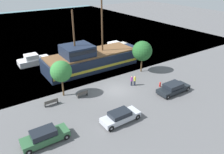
{
  "coord_description": "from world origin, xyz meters",
  "views": [
    {
      "loc": [
        -16.09,
        -22.6,
        15.42
      ],
      "look_at": [
        0.47,
        2.0,
        1.2
      ],
      "focal_mm": 35.0,
      "sensor_mm": 36.0,
      "label": 1
    }
  ],
  "objects_px": {
    "parked_car_curb_mid": "(45,136)",
    "fire_hydrant": "(160,84)",
    "bench_promenade_east": "(51,102)",
    "pirate_ship": "(90,59)",
    "pedestrian_walking_far": "(132,81)",
    "parked_car_curb_rear": "(120,116)",
    "moored_boat_outer": "(115,46)",
    "parked_car_curb_front": "(173,88)",
    "bench_promenade_west": "(83,94)",
    "pedestrian_walking_near": "(135,81)",
    "moored_boat_dockside": "(34,60)"
  },
  "relations": [
    {
      "from": "fire_hydrant",
      "to": "bench_promenade_east",
      "type": "height_order",
      "value": "bench_promenade_east"
    },
    {
      "from": "parked_car_curb_mid",
      "to": "pedestrian_walking_near",
      "type": "bearing_deg",
      "value": 16.73
    },
    {
      "from": "fire_hydrant",
      "to": "pirate_ship",
      "type": "bearing_deg",
      "value": 113.07
    },
    {
      "from": "pirate_ship",
      "to": "parked_car_curb_mid",
      "type": "relative_size",
      "value": 3.8
    },
    {
      "from": "moored_boat_outer",
      "to": "pedestrian_walking_near",
      "type": "bearing_deg",
      "value": -115.47
    },
    {
      "from": "pirate_ship",
      "to": "pedestrian_walking_far",
      "type": "relative_size",
      "value": 11.49
    },
    {
      "from": "parked_car_curb_mid",
      "to": "bench_promenade_west",
      "type": "distance_m",
      "value": 9.32
    },
    {
      "from": "moored_boat_dockside",
      "to": "moored_boat_outer",
      "type": "bearing_deg",
      "value": -2.06
    },
    {
      "from": "parked_car_curb_front",
      "to": "pedestrian_walking_near",
      "type": "bearing_deg",
      "value": 123.69
    },
    {
      "from": "moored_boat_dockside",
      "to": "moored_boat_outer",
      "type": "height_order",
      "value": "moored_boat_dockside"
    },
    {
      "from": "parked_car_curb_mid",
      "to": "bench_promenade_east",
      "type": "height_order",
      "value": "parked_car_curb_mid"
    },
    {
      "from": "moored_boat_outer",
      "to": "bench_promenade_west",
      "type": "relative_size",
      "value": 3.95
    },
    {
      "from": "pedestrian_walking_far",
      "to": "bench_promenade_west",
      "type": "bearing_deg",
      "value": 171.77
    },
    {
      "from": "parked_car_curb_rear",
      "to": "pedestrian_walking_near",
      "type": "distance_m",
      "value": 9.21
    },
    {
      "from": "moored_boat_dockside",
      "to": "pedestrian_walking_far",
      "type": "distance_m",
      "value": 19.53
    },
    {
      "from": "moored_boat_outer",
      "to": "pedestrian_walking_far",
      "type": "bearing_deg",
      "value": -116.92
    },
    {
      "from": "moored_boat_outer",
      "to": "parked_car_curb_mid",
      "type": "xyz_separation_m",
      "value": [
        -23.11,
        -21.14,
        0.2
      ]
    },
    {
      "from": "parked_car_curb_mid",
      "to": "moored_boat_dockside",
      "type": "bearing_deg",
      "value": 76.77
    },
    {
      "from": "moored_boat_dockside",
      "to": "pedestrian_walking_far",
      "type": "bearing_deg",
      "value": -60.2
    },
    {
      "from": "moored_boat_outer",
      "to": "bench_promenade_east",
      "type": "bearing_deg",
      "value": -143.7
    },
    {
      "from": "pedestrian_walking_near",
      "to": "moored_boat_outer",
      "type": "bearing_deg",
      "value": 64.53
    },
    {
      "from": "pirate_ship",
      "to": "fire_hydrant",
      "type": "distance_m",
      "value": 13.25
    },
    {
      "from": "parked_car_curb_rear",
      "to": "pedestrian_walking_far",
      "type": "bearing_deg",
      "value": 43.44
    },
    {
      "from": "parked_car_curb_front",
      "to": "parked_car_curb_mid",
      "type": "relative_size",
      "value": 1.07
    },
    {
      "from": "pirate_ship",
      "to": "pedestrian_walking_near",
      "type": "xyz_separation_m",
      "value": [
        2.29,
        -9.67,
        -0.91
      ]
    },
    {
      "from": "pirate_ship",
      "to": "moored_boat_dockside",
      "type": "distance_m",
      "value": 10.9
    },
    {
      "from": "bench_promenade_east",
      "to": "pedestrian_walking_near",
      "type": "relative_size",
      "value": 1.13
    },
    {
      "from": "moored_boat_outer",
      "to": "parked_car_curb_mid",
      "type": "bearing_deg",
      "value": -137.55
    },
    {
      "from": "parked_car_curb_front",
      "to": "bench_promenade_west",
      "type": "xyz_separation_m",
      "value": [
        -11.2,
        6.1,
        -0.29
      ]
    },
    {
      "from": "pirate_ship",
      "to": "bench_promenade_east",
      "type": "relative_size",
      "value": 9.95
    },
    {
      "from": "bench_promenade_east",
      "to": "pedestrian_walking_far",
      "type": "xyz_separation_m",
      "value": [
        11.95,
        -1.44,
        0.33
      ]
    },
    {
      "from": "parked_car_curb_mid",
      "to": "fire_hydrant",
      "type": "bearing_deg",
      "value": 6.65
    },
    {
      "from": "parked_car_curb_mid",
      "to": "pedestrian_walking_far",
      "type": "distance_m",
      "value": 15.6
    },
    {
      "from": "moored_boat_outer",
      "to": "parked_car_curb_mid",
      "type": "distance_m",
      "value": 31.32
    },
    {
      "from": "pedestrian_walking_far",
      "to": "bench_promenade_east",
      "type": "bearing_deg",
      "value": 173.12
    },
    {
      "from": "moored_boat_dockside",
      "to": "parked_car_curb_mid",
      "type": "bearing_deg",
      "value": -103.23
    },
    {
      "from": "fire_hydrant",
      "to": "pedestrian_walking_far",
      "type": "relative_size",
      "value": 0.5
    },
    {
      "from": "moored_boat_dockside",
      "to": "parked_car_curb_rear",
      "type": "bearing_deg",
      "value": -82.39
    },
    {
      "from": "parked_car_curb_rear",
      "to": "moored_boat_outer",
      "type": "bearing_deg",
      "value": 56.59
    },
    {
      "from": "bench_promenade_west",
      "to": "pedestrian_walking_near",
      "type": "xyz_separation_m",
      "value": [
        8.05,
        -1.37,
        0.36
      ]
    },
    {
      "from": "moored_boat_dockside",
      "to": "bench_promenade_east",
      "type": "distance_m",
      "value": 15.67
    },
    {
      "from": "parked_car_curb_rear",
      "to": "bench_promenade_west",
      "type": "relative_size",
      "value": 3.09
    },
    {
      "from": "pirate_ship",
      "to": "bench_promenade_east",
      "type": "height_order",
      "value": "pirate_ship"
    },
    {
      "from": "fire_hydrant",
      "to": "bench_promenade_east",
      "type": "distance_m",
      "value": 15.78
    },
    {
      "from": "pirate_ship",
      "to": "pedestrian_walking_far",
      "type": "height_order",
      "value": "pirate_ship"
    },
    {
      "from": "parked_car_curb_rear",
      "to": "bench_promenade_east",
      "type": "distance_m",
      "value": 9.38
    },
    {
      "from": "parked_car_curb_front",
      "to": "pedestrian_walking_near",
      "type": "xyz_separation_m",
      "value": [
        -3.15,
        4.72,
        0.07
      ]
    },
    {
      "from": "parked_car_curb_rear",
      "to": "parked_car_curb_front",
      "type": "bearing_deg",
      "value": 7.15
    },
    {
      "from": "bench_promenade_east",
      "to": "parked_car_curb_rear",
      "type": "bearing_deg",
      "value": -55.23
    },
    {
      "from": "pirate_ship",
      "to": "moored_boat_outer",
      "type": "bearing_deg",
      "value": 34.12
    }
  ]
}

